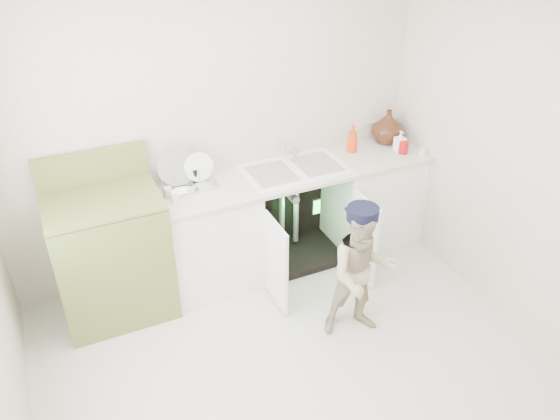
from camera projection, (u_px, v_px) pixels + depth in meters
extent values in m
plane|color=#BDB8A6|center=(298.00, 368.00, 3.87)|extent=(3.50, 3.50, 0.00)
cube|color=beige|center=(217.00, 128.00, 4.37)|extent=(3.50, 2.50, 0.02)
cube|color=beige|center=(480.00, 416.00, 2.05)|extent=(3.50, 2.50, 0.02)
cube|color=beige|center=(523.00, 164.00, 3.84)|extent=(2.50, 3.00, 0.02)
cube|color=white|center=(207.00, 239.00, 4.48)|extent=(0.80, 0.60, 0.86)
cube|color=white|center=(371.00, 198.00, 5.05)|extent=(0.80, 0.60, 0.86)
cube|color=black|center=(281.00, 203.00, 4.97)|extent=(0.80, 0.06, 0.86)
cube|color=black|center=(293.00, 254.00, 4.98)|extent=(0.80, 0.60, 0.06)
cylinder|color=gray|center=(282.00, 212.00, 4.81)|extent=(0.05, 0.05, 0.70)
cylinder|color=gray|center=(296.00, 208.00, 4.86)|extent=(0.05, 0.05, 0.70)
cylinder|color=gray|center=(292.00, 196.00, 4.70)|extent=(0.07, 0.18, 0.07)
cube|color=white|center=(276.00, 263.00, 4.25)|extent=(0.03, 0.40, 0.76)
cube|color=white|center=(363.00, 239.00, 4.54)|extent=(0.02, 0.40, 0.76)
cube|color=beige|center=(295.00, 171.00, 4.53)|extent=(2.44, 0.64, 0.03)
cube|color=beige|center=(280.00, 148.00, 4.70)|extent=(2.44, 0.02, 0.15)
cube|color=white|center=(295.00, 170.00, 4.52)|extent=(0.85, 0.55, 0.02)
cube|color=gray|center=(272.00, 174.00, 4.44)|extent=(0.34, 0.40, 0.01)
cube|color=gray|center=(316.00, 164.00, 4.59)|extent=(0.34, 0.40, 0.01)
cylinder|color=silver|center=(283.00, 149.00, 4.64)|extent=(0.03, 0.03, 0.17)
cylinder|color=silver|center=(286.00, 144.00, 4.56)|extent=(0.02, 0.14, 0.02)
cylinder|color=silver|center=(295.00, 152.00, 4.71)|extent=(0.04, 0.04, 0.06)
cylinder|color=white|center=(423.00, 194.00, 4.87)|extent=(0.01, 0.01, 0.70)
cube|color=white|center=(422.00, 152.00, 4.74)|extent=(0.04, 0.02, 0.06)
cube|color=silver|center=(184.00, 184.00, 4.28)|extent=(0.48, 0.32, 0.02)
cylinder|color=silver|center=(177.00, 175.00, 4.24)|extent=(0.30, 0.11, 0.29)
cylinder|color=white|center=(199.00, 173.00, 4.29)|extent=(0.23, 0.06, 0.23)
cylinder|color=silver|center=(162.00, 186.00, 4.09)|extent=(0.01, 0.01, 0.14)
cylinder|color=silver|center=(175.00, 183.00, 4.13)|extent=(0.01, 0.01, 0.14)
cylinder|color=silver|center=(187.00, 181.00, 4.16)|extent=(0.01, 0.01, 0.14)
cylinder|color=silver|center=(199.00, 178.00, 4.20)|extent=(0.01, 0.01, 0.14)
cylinder|color=silver|center=(211.00, 176.00, 4.23)|extent=(0.01, 0.01, 0.14)
imported|color=#401A12|center=(388.00, 126.00, 4.90)|extent=(0.29, 0.29, 0.31)
imported|color=#E93C0C|center=(352.00, 138.00, 4.75)|extent=(0.10, 0.10, 0.25)
imported|color=white|center=(400.00, 141.00, 4.78)|extent=(0.08, 0.08, 0.18)
cylinder|color=#A8120E|center=(404.00, 147.00, 4.75)|extent=(0.08, 0.08, 0.11)
cylinder|color=#AD0E1B|center=(153.00, 189.00, 4.14)|extent=(0.05, 0.05, 0.10)
cylinder|color=#C6BF91|center=(168.00, 192.00, 4.12)|extent=(0.06, 0.06, 0.08)
cylinder|color=black|center=(195.00, 176.00, 4.29)|extent=(0.04, 0.04, 0.12)
cube|color=white|center=(175.00, 197.00, 4.05)|extent=(0.05, 0.05, 0.09)
cube|color=olive|center=(113.00, 258.00, 4.16)|extent=(0.82, 0.65, 0.99)
cube|color=olive|center=(101.00, 200.00, 3.89)|extent=(0.82, 0.65, 0.02)
cube|color=olive|center=(92.00, 167.00, 4.04)|extent=(0.82, 0.06, 0.26)
cylinder|color=black|center=(74.00, 218.00, 3.70)|extent=(0.18, 0.18, 0.02)
cylinder|color=silver|center=(74.00, 217.00, 3.69)|extent=(0.22, 0.22, 0.01)
cylinder|color=black|center=(69.00, 197.00, 3.94)|extent=(0.18, 0.18, 0.02)
cylinder|color=silver|center=(68.00, 195.00, 3.94)|extent=(0.22, 0.22, 0.01)
cylinder|color=black|center=(135.00, 205.00, 3.84)|extent=(0.18, 0.18, 0.02)
cylinder|color=silver|center=(134.00, 204.00, 3.84)|extent=(0.22, 0.22, 0.01)
cylinder|color=black|center=(126.00, 185.00, 4.09)|extent=(0.18, 0.18, 0.02)
cylinder|color=silver|center=(125.00, 184.00, 4.08)|extent=(0.22, 0.22, 0.01)
imported|color=#C1B38A|center=(362.00, 273.00, 3.93)|extent=(0.60, 0.52, 1.06)
cylinder|color=black|center=(368.00, 214.00, 3.67)|extent=(0.27, 0.27, 0.09)
cube|color=black|center=(363.00, 211.00, 3.77)|extent=(0.19, 0.13, 0.01)
cube|color=black|center=(316.00, 207.00, 4.36)|extent=(0.07, 0.01, 0.14)
cube|color=#26F23F|center=(317.00, 207.00, 4.36)|extent=(0.06, 0.00, 0.12)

